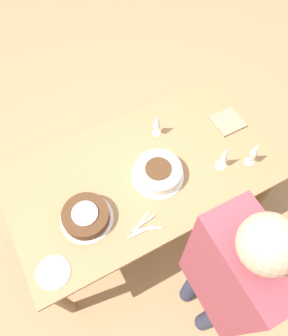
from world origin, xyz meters
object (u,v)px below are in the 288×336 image
object	(u,v)px
cake_front_chocolate	(86,216)
wine_glass_extra	(157,121)
cake_center_white	(158,172)
wine_glass_near	(225,155)
person_cutting	(225,281)
wine_glass_far	(255,150)

from	to	relation	value
cake_front_chocolate	wine_glass_extra	distance (m)	0.77
cake_center_white	cake_front_chocolate	xyz separation A→B (m)	(-0.52, -0.06, -0.00)
wine_glass_near	wine_glass_extra	distance (m)	0.49
cake_front_chocolate	person_cutting	xyz separation A→B (m)	(0.44, -0.71, 0.27)
cake_center_white	wine_glass_extra	world-z (taller)	wine_glass_extra
wine_glass_near	wine_glass_far	world-z (taller)	wine_glass_near
cake_center_white	wine_glass_extra	size ratio (longest dim) A/B	1.72
cake_center_white	person_cutting	xyz separation A→B (m)	(-0.08, -0.76, 0.26)
wine_glass_near	wine_glass_extra	bearing A→B (deg)	120.22
cake_center_white	wine_glass_extra	bearing A→B (deg)	62.41
cake_center_white	wine_glass_near	bearing A→B (deg)	-17.75
cake_center_white	cake_front_chocolate	bearing A→B (deg)	-173.91
wine_glass_near	person_cutting	bearing A→B (deg)	-127.39
wine_glass_near	wine_glass_far	distance (m)	0.19
wine_glass_far	wine_glass_extra	size ratio (longest dim) A/B	1.05
cake_center_white	cake_front_chocolate	world-z (taller)	cake_center_white
wine_glass_near	wine_glass_extra	size ratio (longest dim) A/B	1.09
cake_front_chocolate	wine_glass_extra	bearing A→B (deg)	27.55
wine_glass_near	person_cutting	xyz separation A→B (m)	(-0.49, -0.63, 0.17)
cake_center_white	wine_glass_far	size ratio (longest dim) A/B	1.64
wine_glass_far	person_cutting	bearing A→B (deg)	-139.57
person_cutting	wine_glass_near	bearing A→B (deg)	-36.75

